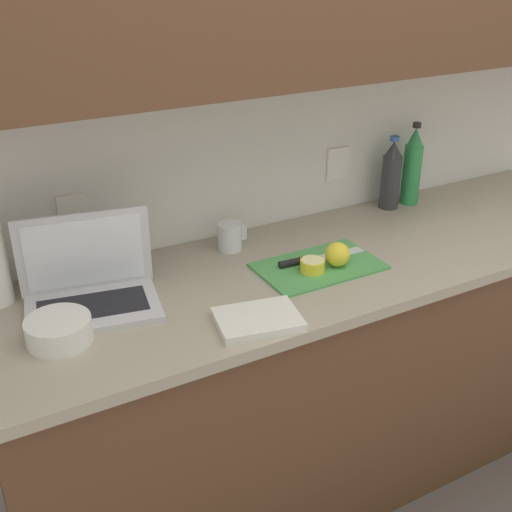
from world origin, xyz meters
name	(u,v)px	position (x,y,z in m)	size (l,w,h in m)	color
ground_plane	(326,462)	(0.00, 0.00, 0.00)	(12.00, 12.00, 0.00)	#564C47
wall_back	(304,26)	(0.00, 0.25, 1.56)	(5.20, 0.38, 2.60)	white
counter_unit	(337,363)	(0.02, 0.00, 0.45)	(2.31, 0.65, 0.89)	brown
laptop	(90,285)	(-0.79, 0.09, 0.95)	(0.40, 0.30, 0.25)	silver
cutting_board	(319,266)	(-0.11, -0.04, 0.89)	(0.38, 0.24, 0.01)	#4C9E51
knife	(307,259)	(-0.13, 0.00, 0.90)	(0.30, 0.05, 0.02)	silver
lemon_half_cut	(312,265)	(-0.15, -0.06, 0.91)	(0.07, 0.07, 0.04)	yellow
lemon_whole_beside	(338,254)	(-0.06, -0.07, 0.93)	(0.08, 0.08, 0.08)	yellow
bottle_green_soda	(412,167)	(0.50, 0.25, 1.03)	(0.07, 0.07, 0.31)	#2D934C
bottle_oil_tall	(391,176)	(0.40, 0.25, 1.01)	(0.07, 0.07, 0.28)	#333338
measuring_cup	(230,236)	(-0.29, 0.21, 0.93)	(0.10, 0.08, 0.09)	silver
bowl_white	(59,330)	(-0.91, -0.06, 0.92)	(0.17, 0.17, 0.06)	white
dish_towel	(258,320)	(-0.43, -0.23, 0.90)	(0.22, 0.16, 0.02)	silver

